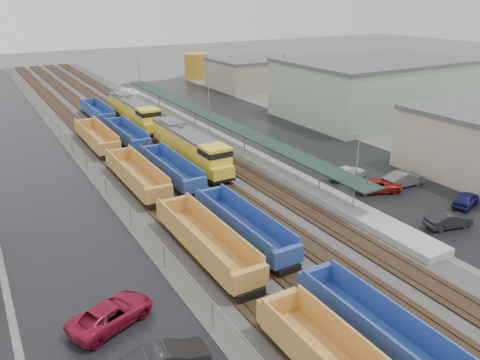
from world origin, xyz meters
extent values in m
cube|color=#302D2B|center=(0.00, 60.00, 0.04)|extent=(20.00, 160.00, 0.08)
cube|color=black|center=(-6.00, 60.00, 0.15)|extent=(2.60, 160.00, 0.15)
cube|color=#473326|center=(-6.72, 60.00, 0.27)|extent=(0.08, 160.00, 0.07)
cube|color=#473326|center=(-5.28, 60.00, 0.27)|extent=(0.08, 160.00, 0.07)
cube|color=black|center=(-2.00, 60.00, 0.15)|extent=(2.60, 160.00, 0.15)
cube|color=#473326|center=(-2.72, 60.00, 0.27)|extent=(0.08, 160.00, 0.07)
cube|color=#473326|center=(-1.28, 60.00, 0.27)|extent=(0.08, 160.00, 0.07)
cube|color=black|center=(2.00, 60.00, 0.15)|extent=(2.60, 160.00, 0.15)
cube|color=#473326|center=(1.28, 60.00, 0.27)|extent=(0.08, 160.00, 0.07)
cube|color=#473326|center=(2.72, 60.00, 0.27)|extent=(0.08, 160.00, 0.07)
cube|color=black|center=(6.00, 60.00, 0.15)|extent=(2.60, 160.00, 0.15)
cube|color=#473326|center=(5.28, 60.00, 0.27)|extent=(0.08, 160.00, 0.07)
cube|color=#473326|center=(6.72, 60.00, 0.27)|extent=(0.08, 160.00, 0.07)
cube|color=black|center=(-15.00, 60.00, 0.01)|extent=(10.00, 160.00, 0.02)
cube|color=black|center=(19.00, 50.00, 0.01)|extent=(16.00, 100.00, 0.02)
cube|color=#9E9B93|center=(9.50, 50.00, 0.35)|extent=(3.00, 80.00, 0.70)
cylinder|color=gray|center=(9.50, 25.00, 1.90)|extent=(0.16, 0.16, 2.40)
cylinder|color=gray|center=(9.50, 40.00, 1.90)|extent=(0.16, 0.16, 2.40)
cylinder|color=gray|center=(9.50, 55.00, 1.90)|extent=(0.16, 0.16, 2.40)
cylinder|color=gray|center=(9.50, 70.00, 1.90)|extent=(0.16, 0.16, 2.40)
cylinder|color=gray|center=(9.50, 85.00, 1.90)|extent=(0.16, 0.16, 2.40)
cube|color=#192D23|center=(9.50, 50.00, 3.20)|extent=(2.60, 65.00, 0.15)
cylinder|color=gray|center=(9.50, 20.00, 4.00)|extent=(0.12, 0.12, 8.00)
cube|color=gray|center=(9.00, 20.00, 7.90)|extent=(1.00, 0.15, 0.12)
cylinder|color=gray|center=(9.50, 50.00, 4.00)|extent=(0.12, 0.12, 8.00)
cube|color=gray|center=(9.00, 50.00, 7.90)|extent=(1.00, 0.15, 0.12)
cylinder|color=gray|center=(9.50, 80.00, 4.00)|extent=(0.12, 0.12, 8.00)
cube|color=gray|center=(9.00, 80.00, 7.90)|extent=(1.00, 0.15, 0.12)
cylinder|color=gray|center=(-9.50, 12.00, 1.00)|extent=(0.08, 0.08, 2.00)
cylinder|color=gray|center=(-9.50, 20.00, 1.00)|extent=(0.08, 0.08, 2.00)
cylinder|color=gray|center=(-9.50, 28.00, 1.00)|extent=(0.08, 0.08, 2.00)
cylinder|color=gray|center=(-9.50, 36.00, 1.00)|extent=(0.08, 0.08, 2.00)
cylinder|color=gray|center=(-9.50, 44.00, 1.00)|extent=(0.08, 0.08, 2.00)
cylinder|color=gray|center=(-9.50, 52.00, 1.00)|extent=(0.08, 0.08, 2.00)
cylinder|color=gray|center=(-9.50, 60.00, 1.00)|extent=(0.08, 0.08, 2.00)
cylinder|color=gray|center=(-9.50, 68.00, 1.00)|extent=(0.08, 0.08, 2.00)
cylinder|color=gray|center=(-9.50, 76.00, 1.00)|extent=(0.08, 0.08, 2.00)
cylinder|color=gray|center=(-9.50, 84.00, 1.00)|extent=(0.08, 0.08, 2.00)
cylinder|color=gray|center=(-9.50, 92.00, 1.00)|extent=(0.08, 0.08, 2.00)
cylinder|color=gray|center=(-9.50, 100.00, 1.00)|extent=(0.08, 0.08, 2.00)
cylinder|color=gray|center=(-9.50, 108.00, 1.00)|extent=(0.08, 0.08, 2.00)
cylinder|color=gray|center=(-9.50, 116.00, 1.00)|extent=(0.08, 0.08, 2.00)
cylinder|color=gray|center=(-9.50, 124.00, 1.00)|extent=(0.08, 0.08, 2.00)
cylinder|color=gray|center=(-9.50, 132.00, 1.00)|extent=(0.08, 0.08, 2.00)
cube|color=gray|center=(-9.50, 60.00, 2.00)|extent=(0.05, 160.00, 0.05)
cube|color=#9EB599|center=(40.00, 48.00, 4.50)|extent=(30.00, 20.00, 9.00)
cube|color=#59595B|center=(40.00, 48.00, 9.25)|extent=(30.60, 20.40, 0.50)
cube|color=gray|center=(36.00, 80.00, 3.00)|extent=(18.00, 14.00, 6.00)
cube|color=#59595B|center=(36.00, 80.00, 6.25)|extent=(18.36, 14.28, 0.50)
ellipsoid|color=#52614B|center=(40.00, 210.00, 0.00)|extent=(196.00, 140.00, 25.20)
ellipsoid|color=#52614B|center=(110.00, 220.00, 0.00)|extent=(168.00, 120.00, 21.60)
cylinder|color=#332316|center=(28.00, 58.00, 1.50)|extent=(0.50, 0.50, 3.00)
cone|color=black|center=(28.00, 58.00, 6.50)|extent=(4.40, 4.40, 7.00)
cube|color=black|center=(2.00, 40.97, 0.81)|extent=(2.78, 18.57, 0.37)
cube|color=yellow|center=(2.00, 41.90, 2.39)|extent=(2.60, 14.85, 2.78)
cube|color=yellow|center=(2.00, 33.73, 2.57)|extent=(2.78, 2.97, 3.16)
cube|color=black|center=(2.00, 33.73, 3.50)|extent=(2.83, 3.02, 0.65)
cube|color=yellow|center=(2.00, 32.06, 1.65)|extent=(2.60, 0.93, 1.30)
cube|color=#59595B|center=(2.00, 41.90, 3.87)|extent=(2.65, 14.85, 0.32)
cube|color=maroon|center=(0.68, 41.90, 1.27)|extent=(0.04, 14.85, 0.32)
cube|color=maroon|center=(3.32, 41.90, 1.27)|extent=(0.04, 14.85, 0.32)
cube|color=black|center=(2.00, 40.97, 0.44)|extent=(2.04, 5.57, 0.56)
cube|color=black|center=(2.00, 34.47, 0.53)|extent=(2.23, 3.71, 0.46)
cube|color=black|center=(2.00, 47.47, 0.53)|extent=(2.23, 3.71, 0.46)
cylinder|color=#59595B|center=(2.00, 42.83, 4.15)|extent=(0.65, 0.65, 0.46)
cube|color=#59595B|center=(2.00, 45.61, 4.11)|extent=(2.23, 3.71, 0.46)
cube|color=black|center=(2.00, 61.97, 0.81)|extent=(2.78, 18.57, 0.37)
cube|color=yellow|center=(2.00, 62.90, 2.39)|extent=(2.60, 14.85, 2.78)
cube|color=yellow|center=(2.00, 54.73, 2.57)|extent=(2.78, 2.97, 3.16)
cube|color=black|center=(2.00, 54.73, 3.50)|extent=(2.83, 3.02, 0.65)
cube|color=yellow|center=(2.00, 53.06, 1.65)|extent=(2.60, 0.93, 1.30)
cube|color=#59595B|center=(2.00, 62.90, 3.87)|extent=(2.65, 14.85, 0.32)
cube|color=maroon|center=(0.68, 62.90, 1.27)|extent=(0.04, 14.85, 0.32)
cube|color=maroon|center=(3.32, 62.90, 1.27)|extent=(0.04, 14.85, 0.32)
cube|color=black|center=(2.00, 61.97, 0.44)|extent=(2.04, 5.57, 0.56)
cube|color=black|center=(2.00, 55.47, 0.53)|extent=(2.23, 3.71, 0.46)
cube|color=black|center=(2.00, 68.47, 0.53)|extent=(2.23, 3.71, 0.46)
cylinder|color=#59595B|center=(2.00, 63.83, 4.15)|extent=(0.65, 0.65, 0.46)
cube|color=#59595B|center=(2.00, 66.61, 4.11)|extent=(2.23, 3.71, 0.46)
cube|color=#AB7D2F|center=(-6.00, 10.03, 1.65)|extent=(2.80, 0.54, 1.51)
cube|color=black|center=(-6.00, 9.28, 0.57)|extent=(2.16, 2.37, 0.54)
cube|color=#AB7D2F|center=(-6.00, 20.04, 0.89)|extent=(2.80, 12.90, 0.27)
cube|color=#AB7D2F|center=(-7.35, 20.04, 1.86)|extent=(0.16, 12.90, 1.94)
cube|color=#AB7D2F|center=(-4.65, 20.04, 1.86)|extent=(0.16, 12.90, 1.94)
cube|color=#AB7D2F|center=(-6.00, 13.38, 1.65)|extent=(2.80, 0.54, 1.51)
cube|color=#AB7D2F|center=(-6.00, 26.71, 1.65)|extent=(2.80, 0.54, 1.51)
cube|color=black|center=(-6.00, 14.13, 0.57)|extent=(2.16, 2.37, 0.54)
cube|color=black|center=(-6.00, 25.95, 0.57)|extent=(2.16, 2.37, 0.54)
cube|color=#AB7D2F|center=(-6.00, 36.72, 0.89)|extent=(2.80, 12.90, 0.27)
cube|color=#AB7D2F|center=(-7.35, 36.72, 1.86)|extent=(0.16, 12.90, 1.94)
cube|color=#AB7D2F|center=(-4.65, 36.72, 1.86)|extent=(0.16, 12.90, 1.94)
cube|color=#AB7D2F|center=(-6.00, 30.05, 1.65)|extent=(2.80, 0.54, 1.51)
cube|color=#AB7D2F|center=(-6.00, 43.38, 1.65)|extent=(2.80, 0.54, 1.51)
cube|color=black|center=(-6.00, 30.81, 0.57)|extent=(2.16, 2.37, 0.54)
cube|color=black|center=(-6.00, 42.63, 0.57)|extent=(2.16, 2.37, 0.54)
cube|color=#AB7D2F|center=(-6.00, 53.39, 0.89)|extent=(2.80, 12.90, 0.27)
cube|color=#AB7D2F|center=(-7.35, 53.39, 1.86)|extent=(0.16, 12.90, 1.94)
cube|color=#AB7D2F|center=(-4.65, 53.39, 1.86)|extent=(0.16, 12.90, 1.94)
cube|color=#AB7D2F|center=(-6.00, 46.73, 1.65)|extent=(2.80, 0.54, 1.51)
cube|color=#AB7D2F|center=(-6.00, 60.06, 1.65)|extent=(2.80, 0.54, 1.51)
cube|color=black|center=(-6.00, 47.48, 0.57)|extent=(2.16, 2.37, 0.54)
cube|color=black|center=(-6.00, 59.30, 0.57)|extent=(2.16, 2.37, 0.54)
cube|color=navy|center=(-2.00, 5.05, 0.85)|extent=(2.61, 12.42, 0.25)
cube|color=navy|center=(-3.25, 5.05, 1.76)|extent=(0.15, 12.42, 1.81)
cube|color=navy|center=(-0.75, 5.05, 1.76)|extent=(0.15, 12.42, 1.81)
cube|color=navy|center=(-2.00, 11.46, 1.55)|extent=(2.61, 0.50, 1.40)
cube|color=black|center=(-2.00, 10.76, 0.55)|extent=(2.01, 2.21, 0.50)
cube|color=navy|center=(-2.00, 20.98, 0.85)|extent=(2.61, 12.42, 0.25)
cube|color=navy|center=(-3.25, 20.98, 1.76)|extent=(0.15, 12.42, 1.81)
cube|color=navy|center=(-0.75, 20.98, 1.76)|extent=(0.15, 12.42, 1.81)
cube|color=navy|center=(-2.00, 14.57, 1.55)|extent=(2.61, 0.50, 1.40)
cube|color=navy|center=(-2.00, 27.39, 1.55)|extent=(2.61, 0.50, 1.40)
cube|color=black|center=(-2.00, 15.27, 0.55)|extent=(2.01, 2.21, 0.50)
cube|color=black|center=(-2.00, 26.69, 0.55)|extent=(2.01, 2.21, 0.50)
cube|color=navy|center=(-2.00, 36.91, 0.85)|extent=(2.61, 12.42, 0.25)
cube|color=navy|center=(-3.25, 36.91, 1.76)|extent=(0.15, 12.42, 1.81)
cube|color=navy|center=(-0.75, 36.91, 1.76)|extent=(0.15, 12.42, 1.81)
cube|color=navy|center=(-2.00, 30.50, 1.55)|extent=(2.61, 0.50, 1.40)
cube|color=navy|center=(-2.00, 43.32, 1.55)|extent=(2.61, 0.50, 1.40)
cube|color=black|center=(-2.00, 31.20, 0.55)|extent=(2.01, 2.21, 0.50)
cube|color=black|center=(-2.00, 42.62, 0.55)|extent=(2.01, 2.21, 0.50)
cube|color=navy|center=(-2.00, 52.84, 0.85)|extent=(2.61, 12.42, 0.25)
cube|color=navy|center=(-3.25, 52.84, 1.76)|extent=(0.15, 12.42, 1.81)
cube|color=navy|center=(-0.75, 52.84, 1.76)|extent=(0.15, 12.42, 1.81)
cube|color=navy|center=(-2.00, 46.43, 1.55)|extent=(2.61, 0.50, 1.40)
cube|color=navy|center=(-2.00, 59.25, 1.55)|extent=(2.61, 0.50, 1.40)
cube|color=black|center=(-2.00, 47.13, 0.55)|extent=(2.01, 2.21, 0.50)
cube|color=black|center=(-2.00, 58.55, 0.55)|extent=(2.01, 2.21, 0.50)
cube|color=navy|center=(-2.00, 68.77, 0.85)|extent=(2.61, 12.42, 0.25)
cube|color=navy|center=(-3.25, 68.77, 1.76)|extent=(0.15, 12.42, 1.81)
cube|color=navy|center=(-0.75, 68.77, 1.76)|extent=(0.15, 12.42, 1.81)
cube|color=navy|center=(-2.00, 62.36, 1.55)|extent=(2.61, 0.50, 1.40)
cube|color=navy|center=(-2.00, 75.18, 1.55)|extent=(2.61, 0.50, 1.40)
cube|color=black|center=(-2.00, 63.06, 0.55)|extent=(2.01, 2.21, 0.50)
cube|color=black|center=(-2.00, 74.48, 0.55)|extent=(2.01, 2.21, 0.50)
cylinder|color=#B58E24|center=(30.51, 98.68, 2.97)|extent=(5.95, 5.95, 5.95)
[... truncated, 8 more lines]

